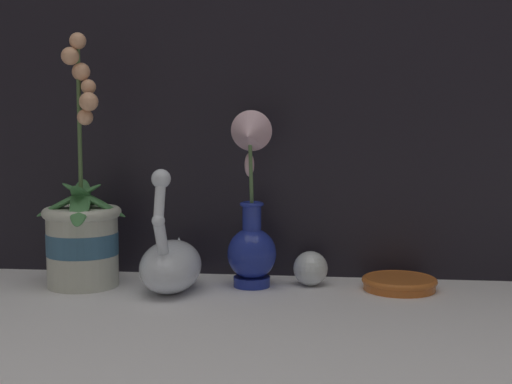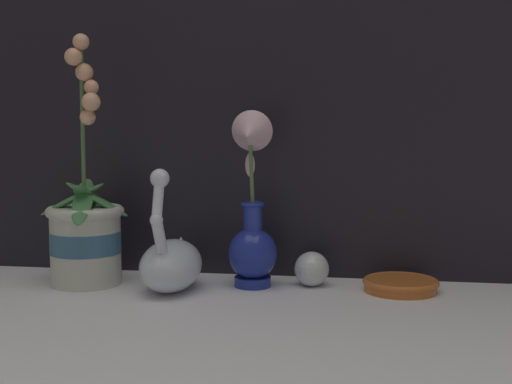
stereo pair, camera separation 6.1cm
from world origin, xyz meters
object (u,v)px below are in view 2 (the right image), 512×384
blue_vase (252,222)px  amber_dish (401,284)px  swan_figurine (171,262)px  orchid_potted_plant (85,231)px  glass_sphere (312,269)px

blue_vase → amber_dish: size_ratio=2.38×
swan_figurine → orchid_potted_plant: bearing=171.5°
blue_vase → amber_dish: 0.30m
orchid_potted_plant → blue_vase: bearing=3.9°
blue_vase → glass_sphere: blue_vase is taller
glass_sphere → orchid_potted_plant: bearing=-173.3°
swan_figurine → amber_dish: swan_figurine is taller
amber_dish → glass_sphere: bearing=174.7°
glass_sphere → amber_dish: size_ratio=0.47×
blue_vase → amber_dish: blue_vase is taller
swan_figurine → glass_sphere: (0.25, 0.08, -0.02)m
swan_figurine → blue_vase: (0.14, 0.05, 0.07)m
blue_vase → glass_sphere: bearing=14.6°
glass_sphere → swan_figurine: bearing=-163.1°
glass_sphere → amber_dish: glass_sphere is taller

